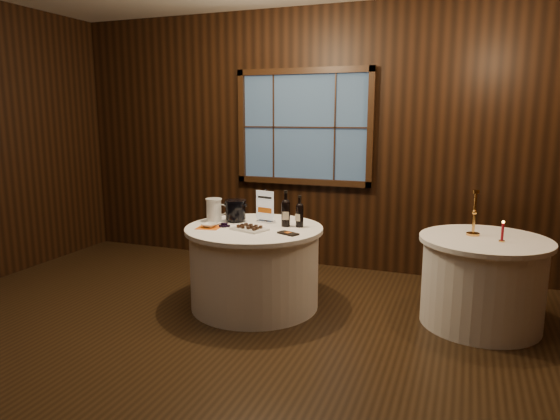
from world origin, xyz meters
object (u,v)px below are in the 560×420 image
at_px(side_table, 482,281).
at_px(chocolate_box, 288,233).
at_px(port_bottle_right, 300,213).
at_px(red_candle, 502,233).
at_px(ice_bucket, 236,210).
at_px(brass_candlestick, 474,219).
at_px(cracker_bowl, 209,225).
at_px(grape_bunch, 224,225).
at_px(main_table, 254,266).
at_px(sign_stand, 265,211).
at_px(glass_pitcher, 214,210).
at_px(chocolate_plate, 250,228).
at_px(port_bottle_left, 286,211).

height_order(side_table, chocolate_box, chocolate_box).
xyz_separation_m(port_bottle_right, red_candle, (1.73, 0.07, -0.06)).
bearing_deg(chocolate_box, port_bottle_right, 114.00).
distance_m(ice_bucket, brass_candlestick, 2.17).
relative_size(chocolate_box, cracker_bowl, 1.34).
bearing_deg(grape_bunch, main_table, 25.59).
bearing_deg(brass_candlestick, ice_bucket, -174.28).
distance_m(sign_stand, brass_candlestick, 1.88).
bearing_deg(chocolate_box, main_table, -178.02).
height_order(ice_bucket, glass_pitcher, glass_pitcher).
distance_m(side_table, brass_candlestick, 0.54).
distance_m(main_table, cracker_bowl, 0.58).
bearing_deg(chocolate_box, glass_pitcher, -171.50).
xyz_separation_m(ice_bucket, chocolate_plate, (0.28, -0.29, -0.09)).
distance_m(port_bottle_left, chocolate_plate, 0.38).
xyz_separation_m(ice_bucket, grape_bunch, (0.01, -0.27, -0.09)).
relative_size(chocolate_plate, brass_candlestick, 0.90).
xyz_separation_m(side_table, chocolate_plate, (-1.99, -0.43, 0.40)).
distance_m(port_bottle_right, chocolate_box, 0.33).
bearing_deg(side_table, cracker_bowl, -168.80).
bearing_deg(sign_stand, side_table, 14.08).
distance_m(glass_pitcher, brass_candlestick, 2.38).
bearing_deg(cracker_bowl, ice_bucket, 70.38).
relative_size(side_table, port_bottle_left, 3.20).
xyz_separation_m(chocolate_plate, glass_pitcher, (-0.47, 0.21, 0.10)).
bearing_deg(glass_pitcher, ice_bucket, 0.17).
xyz_separation_m(main_table, sign_stand, (0.03, 0.22, 0.49)).
relative_size(sign_stand, brass_candlestick, 0.81).
xyz_separation_m(side_table, brass_candlestick, (-0.10, 0.07, 0.53)).
relative_size(side_table, ice_bucket, 5.10).
bearing_deg(side_table, ice_bucket, -176.27).
distance_m(grape_bunch, red_candle, 2.40).
bearing_deg(ice_bucket, sign_stand, 12.24).
relative_size(ice_bucket, red_candle, 1.20).
distance_m(glass_pitcher, cracker_bowl, 0.28).
relative_size(port_bottle_left, cracker_bowl, 2.44).
xyz_separation_m(side_table, cracker_bowl, (-2.38, -0.47, 0.40)).
bearing_deg(ice_bucket, cracker_bowl, -109.62).
bearing_deg(side_table, chocolate_plate, -167.70).
distance_m(ice_bucket, chocolate_plate, 0.41).
bearing_deg(chocolate_box, ice_bucket, 178.76).
xyz_separation_m(port_bottle_right, glass_pitcher, (-0.85, -0.06, -0.01)).
bearing_deg(main_table, chocolate_plate, -84.25).
bearing_deg(grape_bunch, brass_candlestick, 12.83).
relative_size(brass_candlestick, red_candle, 2.25).
bearing_deg(port_bottle_left, red_candle, -16.06).
relative_size(sign_stand, glass_pitcher, 1.41).
relative_size(ice_bucket, grape_bunch, 1.27).
distance_m(chocolate_box, grape_bunch, 0.65).
height_order(sign_stand, port_bottle_left, port_bottle_left).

